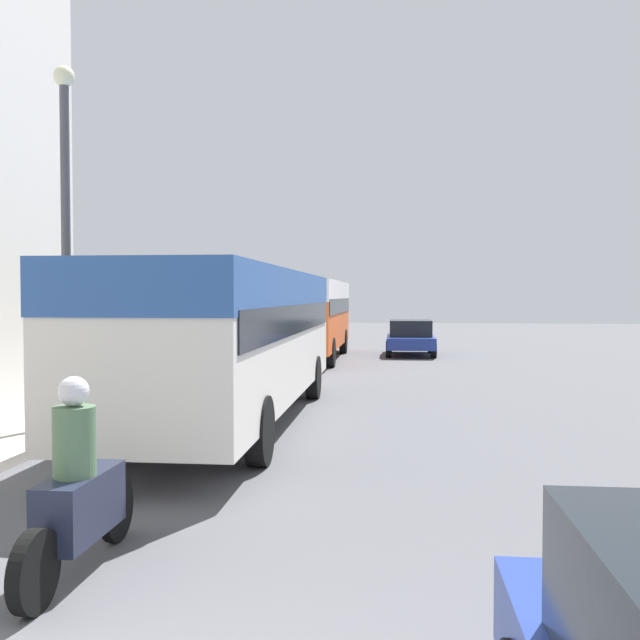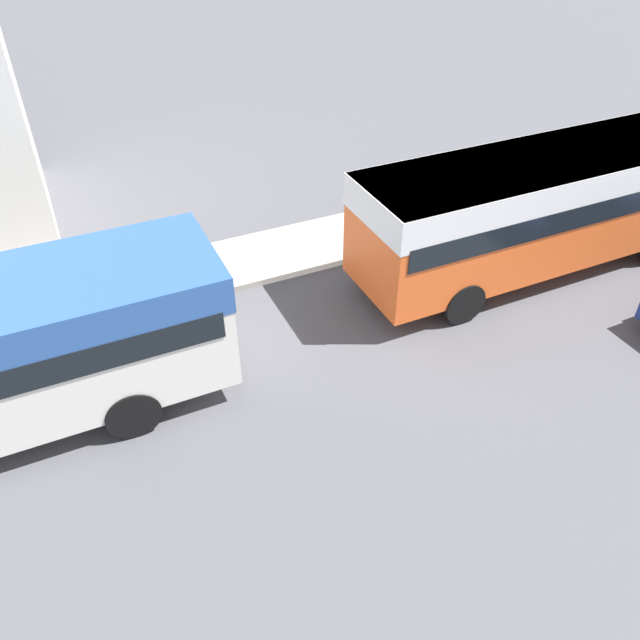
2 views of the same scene
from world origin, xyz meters
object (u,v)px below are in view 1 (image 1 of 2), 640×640
at_px(bus_following, 308,309).
at_px(car_crossing, 410,337).
at_px(motorcycle_behind_lead, 78,496).
at_px(bus_lead, 233,324).
at_px(pedestrian_near_curb, 221,334).

distance_m(bus_following, car_crossing, 4.65).
bearing_deg(motorcycle_behind_lead, bus_following, 91.57).
relative_size(bus_lead, pedestrian_near_curb, 6.46).
height_order(bus_lead, car_crossing, bus_lead).
bearing_deg(bus_following, motorcycle_behind_lead, -88.43).
distance_m(car_crossing, pedestrian_near_curb, 7.73).
distance_m(bus_lead, pedestrian_near_curb, 12.99).
xyz_separation_m(bus_lead, motorcycle_behind_lead, (0.34, -7.34, -1.19)).
xyz_separation_m(bus_lead, car_crossing, (3.65, 15.78, -1.13)).
height_order(motorcycle_behind_lead, car_crossing, motorcycle_behind_lead).
bearing_deg(car_crossing, motorcycle_behind_lead, 81.85).
height_order(bus_following, motorcycle_behind_lead, bus_following).
height_order(bus_following, pedestrian_near_curb, bus_following).
xyz_separation_m(bus_following, motorcycle_behind_lead, (0.57, -20.85, -1.23)).
bearing_deg(bus_lead, pedestrian_near_curb, 105.02).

